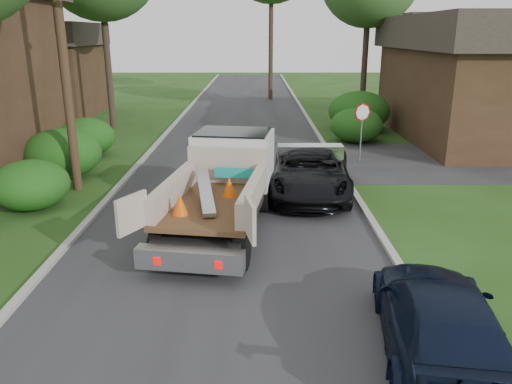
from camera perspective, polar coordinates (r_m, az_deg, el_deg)
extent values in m
plane|color=#213F12|center=(12.87, -3.37, -6.31)|extent=(120.00, 120.00, 0.00)
cube|color=#28282B|center=(22.37, -1.98, 4.17)|extent=(8.00, 90.00, 0.02)
cube|color=#9E9E99|center=(22.86, -12.33, 4.20)|extent=(0.20, 90.00, 0.12)
cube|color=#9E9E99|center=(22.60, 8.50, 4.26)|extent=(0.20, 90.00, 0.12)
cylinder|color=slate|center=(21.63, 11.89, 6.03)|extent=(0.06, 0.06, 2.00)
cylinder|color=#B20A0A|center=(21.45, 12.07, 8.91)|extent=(0.71, 0.32, 0.76)
cylinder|color=#382619|center=(17.86, -21.36, 15.80)|extent=(0.30, 0.30, 10.00)
cube|color=#382517|center=(36.74, -23.40, 11.62)|extent=(7.00, 7.00, 4.50)
cube|color=#332B26|center=(36.62, -23.98, 16.19)|extent=(7.56, 7.56, 1.40)
cube|color=#332B26|center=(36.63, -24.12, 17.28)|extent=(1.05, 7.56, 0.20)
cube|color=#382517|center=(28.67, 25.65, 10.01)|extent=(9.00, 12.00, 4.50)
cube|color=#332B26|center=(28.51, 26.49, 16.07)|extent=(9.72, 12.96, 1.60)
cube|color=#332B26|center=(28.53, 26.72, 17.66)|extent=(9.72, 1.80, 0.20)
ellipsoid|color=#194910|center=(16.89, -24.33, 0.75)|extent=(2.34, 2.34, 1.53)
ellipsoid|color=#194910|center=(20.08, -21.26, 4.13)|extent=(2.86, 2.86, 1.87)
ellipsoid|color=#194910|center=(23.42, -18.96, 5.95)|extent=(2.60, 2.60, 1.70)
ellipsoid|color=#194910|center=(25.63, 11.40, 7.50)|extent=(2.60, 2.60, 1.70)
ellipsoid|color=#194910|center=(28.63, 11.67, 9.04)|extent=(3.38, 3.38, 2.21)
cylinder|color=#2D2119|center=(29.90, -16.71, 15.57)|extent=(0.36, 0.36, 9.00)
cylinder|color=#2D2119|center=(32.47, 12.39, 15.56)|extent=(0.36, 0.36, 8.50)
cylinder|color=#2D2119|center=(41.76, 1.72, 18.04)|extent=(0.36, 0.36, 11.00)
cylinder|color=black|center=(15.57, -6.28, -0.23)|extent=(0.45, 0.97, 0.93)
cylinder|color=black|center=(15.21, 0.93, -0.56)|extent=(0.45, 0.97, 0.93)
cylinder|color=black|center=(12.05, -10.97, -5.94)|extent=(0.45, 0.97, 0.93)
cylinder|color=black|center=(11.57, -1.64, -6.62)|extent=(0.45, 0.97, 0.93)
cube|color=black|center=(13.57, -4.23, -2.10)|extent=(2.94, 6.26, 0.25)
cube|color=silver|center=(15.35, -2.55, 3.83)|extent=(2.53, 2.18, 1.61)
cube|color=black|center=(15.23, -2.58, 5.92)|extent=(2.36, 2.01, 0.57)
cube|color=#472D19|center=(12.78, -4.97, -1.53)|extent=(2.81, 4.03, 0.12)
cube|color=beige|center=(14.36, -3.34, 3.05)|extent=(2.27, 0.44, 1.04)
cube|color=beige|center=(12.93, -9.49, 0.23)|extent=(0.78, 3.53, 0.62)
cube|color=beige|center=(12.47, -0.37, -0.19)|extent=(0.78, 3.53, 0.62)
cube|color=silver|center=(10.95, -7.58, -7.64)|extent=(2.41, 0.71, 0.47)
cube|color=#B20505|center=(10.99, -11.26, -7.75)|extent=(0.17, 0.07, 0.17)
cube|color=#B20505|center=(10.63, -4.32, -8.34)|extent=(0.17, 0.07, 0.17)
cube|color=beige|center=(11.15, -13.99, -2.37)|extent=(0.52, 0.86, 0.83)
cube|color=beige|center=(10.46, -0.69, -3.16)|extent=(0.27, 0.93, 0.83)
cube|color=silver|center=(12.81, -5.81, 0.16)|extent=(0.75, 2.70, 0.48)
cone|color=#F2590A|center=(11.97, -8.69, -1.39)|extent=(0.42, 0.42, 0.52)
cone|color=#F2590A|center=(13.19, -3.08, 0.60)|extent=(0.42, 0.42, 0.52)
cube|color=#148C84|center=(14.10, -2.50, 2.18)|extent=(1.14, 0.27, 0.29)
imported|color=black|center=(16.94, 6.26, 2.37)|extent=(3.23, 5.91, 1.57)
imported|color=black|center=(9.08, 20.26, -13.60)|extent=(2.56, 4.89, 1.35)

